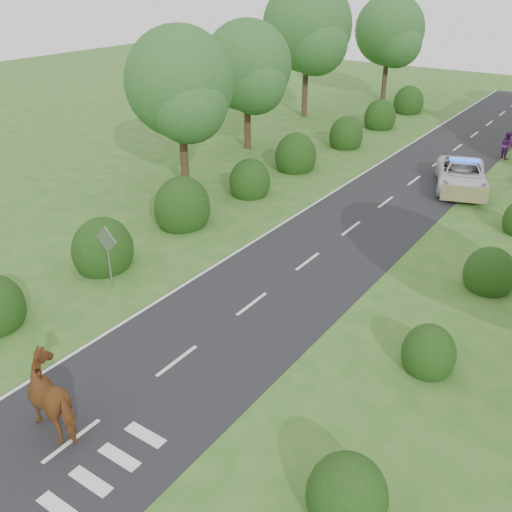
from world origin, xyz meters
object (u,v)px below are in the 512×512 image
Objects in this scene: pedestrian_purple at (507,145)px; cow at (58,400)px; police_van at (462,175)px; road_sign at (107,248)px.

cow is at bearing 126.32° from pedestrian_purple.
police_van is 3.56× the size of pedestrian_purple.
cow is 24.12m from police_van.
police_van is at bearing 128.21° from pedestrian_purple.
road_sign reaches higher than cow.
pedestrian_purple is at bearing 175.78° from cow.
pedestrian_purple reaches higher than cow.
pedestrian_purple reaches higher than police_van.
cow is 31.28m from pedestrian_purple.
pedestrian_purple is (8.14, 25.31, -0.81)m from road_sign.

